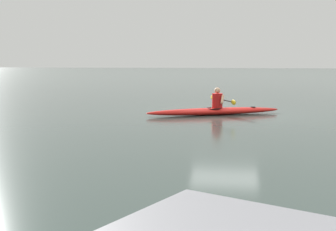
% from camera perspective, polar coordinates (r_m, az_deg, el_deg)
% --- Properties ---
extents(ground_plane, '(160.00, 160.00, 0.00)m').
position_cam_1_polar(ground_plane, '(17.08, 7.12, 0.29)').
color(ground_plane, '#384742').
extents(kayak, '(4.86, 2.52, 0.25)m').
position_cam_1_polar(kayak, '(16.54, 5.78, 0.53)').
color(kayak, red).
rests_on(kayak, ground).
extents(kayaker, '(0.97, 2.21, 0.73)m').
position_cam_1_polar(kayaker, '(16.54, 6.20, 1.99)').
color(kayaker, red).
rests_on(kayaker, kayak).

